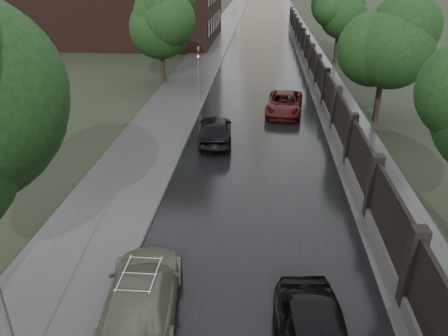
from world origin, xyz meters
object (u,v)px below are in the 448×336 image
(hatchback_left, at_px, (215,129))
(traffic_light, at_px, (199,70))
(lamp_post, at_px, (0,296))
(volga_sedan, at_px, (142,296))
(car_right_far, at_px, (285,104))
(tree_left_far, at_px, (160,19))
(tree_right_c, at_px, (340,11))
(tree_right_b, at_px, (387,42))

(hatchback_left, bearing_deg, traffic_light, -80.23)
(lamp_post, relative_size, volga_sedan, 1.01)
(traffic_light, xyz_separation_m, volga_sedan, (1.26, -21.08, -1.66))
(car_right_far, bearing_deg, tree_left_far, 149.99)
(traffic_light, xyz_separation_m, hatchback_left, (1.93, -7.52, -1.62))
(tree_left_far, xyz_separation_m, lamp_post, (2.60, -28.50, -2.57))
(traffic_light, bearing_deg, tree_right_c, 51.82)
(tree_left_far, height_order, hatchback_left, tree_left_far)
(lamp_post, height_order, traffic_light, lamp_post)
(tree_right_c, bearing_deg, volga_sedan, -106.29)
(hatchback_left, bearing_deg, tree_right_c, -118.28)
(tree_right_c, bearing_deg, traffic_light, -128.18)
(tree_left_far, distance_m, traffic_light, 6.84)
(tree_right_b, bearing_deg, tree_left_far, 152.70)
(tree_left_far, bearing_deg, car_right_far, -35.68)
(tree_left_far, xyz_separation_m, traffic_light, (3.70, -5.01, -2.84))
(car_right_far, bearing_deg, tree_right_c, 76.89)
(tree_right_c, relative_size, hatchback_left, 1.55)
(lamp_post, bearing_deg, traffic_light, 87.32)
(lamp_post, xyz_separation_m, hatchback_left, (3.03, 15.97, -1.90))
(tree_right_b, relative_size, traffic_light, 1.75)
(tree_right_b, distance_m, lamp_post, 24.33)
(tree_right_b, height_order, volga_sedan, tree_right_b)
(tree_right_c, height_order, car_right_far, tree_right_c)
(volga_sedan, relative_size, hatchback_left, 1.11)
(lamp_post, distance_m, hatchback_left, 16.37)
(tree_right_b, bearing_deg, car_right_far, 170.02)
(tree_left_far, height_order, tree_right_b, tree_left_far)
(tree_right_b, xyz_separation_m, tree_right_c, (0.00, 18.00, 0.00))
(tree_right_c, height_order, traffic_light, tree_right_c)
(tree_right_c, xyz_separation_m, car_right_far, (-5.78, -16.98, -4.26))
(volga_sedan, distance_m, hatchback_left, 13.58)
(lamp_post, distance_m, volga_sedan, 3.89)
(tree_left_far, relative_size, tree_right_c, 1.05)
(volga_sedan, distance_m, car_right_far, 19.69)
(volga_sedan, xyz_separation_m, car_right_far, (4.77, 19.11, -0.04))
(lamp_post, xyz_separation_m, traffic_light, (1.10, 23.49, -0.27))
(tree_right_b, distance_m, car_right_far, 7.25)
(tree_left_far, bearing_deg, volga_sedan, -79.25)
(volga_sedan, bearing_deg, hatchback_left, -99.28)
(lamp_post, bearing_deg, tree_right_c, 71.48)
(tree_right_c, height_order, volga_sedan, tree_right_c)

